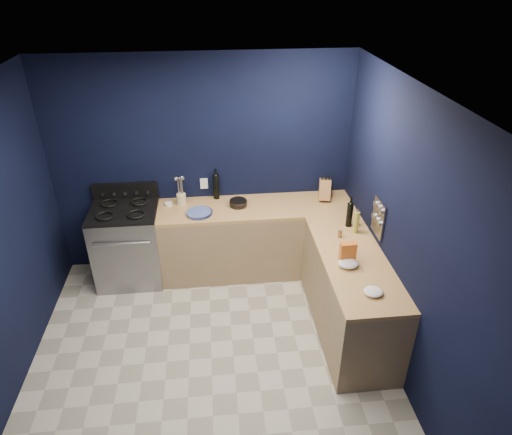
{
  "coord_description": "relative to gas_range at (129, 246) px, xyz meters",
  "views": [
    {
      "loc": [
        0.1,
        -3.2,
        3.45
      ],
      "look_at": [
        0.55,
        1.0,
        1.0
      ],
      "focal_mm": 31.7,
      "sensor_mm": 36.0,
      "label": 1
    }
  ],
  "objects": [
    {
      "name": "wall_right",
      "position": [
        2.69,
        -1.42,
        0.84
      ],
      "size": [
        0.02,
        3.5,
        2.6
      ],
      "primitive_type": "cube",
      "color": "black",
      "rests_on": "ground"
    },
    {
      "name": "top_back",
      "position": [
        1.53,
        0.02,
        0.42
      ],
      "size": [
        2.3,
        0.63,
        0.04
      ],
      "primitive_type": "cube",
      "color": "olive",
      "rests_on": "cab_back"
    },
    {
      "name": "wall_back",
      "position": [
        0.93,
        0.34,
        0.84
      ],
      "size": [
        3.5,
        0.02,
        2.6
      ],
      "primitive_type": "cube",
      "color": "black",
      "rests_on": "ground"
    },
    {
      "name": "spice_jar_near",
      "position": [
        2.32,
        -0.75,
        0.49
      ],
      "size": [
        0.05,
        0.05,
        0.09
      ],
      "primitive_type": "cylinder",
      "rotation": [
        0.0,
        0.0,
        -0.23
      ],
      "color": "olive",
      "rests_on": "top_right"
    },
    {
      "name": "spice_jar_far",
      "position": [
        2.33,
        -1.03,
        0.49
      ],
      "size": [
        0.06,
        0.06,
        0.1
      ],
      "primitive_type": "cylinder",
      "rotation": [
        0.0,
        0.0,
        0.2
      ],
      "color": "olive",
      "rests_on": "top_right"
    },
    {
      "name": "backguard",
      "position": [
        0.0,
        0.3,
        0.58
      ],
      "size": [
        0.76,
        0.06,
        0.2
      ],
      "primitive_type": "cube",
      "color": "black",
      "rests_on": "gas_range"
    },
    {
      "name": "ramekin",
      "position": [
        0.5,
        0.15,
        0.46
      ],
      "size": [
        0.1,
        0.1,
        0.03
      ],
      "primitive_type": "cylinder",
      "rotation": [
        0.0,
        0.0,
        -0.2
      ],
      "color": "white",
      "rests_on": "top_back"
    },
    {
      "name": "lemon_basket",
      "position": [
        1.32,
        0.05,
        0.48
      ],
      "size": [
        0.25,
        0.25,
        0.08
      ],
      "primitive_type": "cylinder",
      "rotation": [
        0.0,
        0.0,
        0.28
      ],
      "color": "black",
      "rests_on": "top_back"
    },
    {
      "name": "gas_range",
      "position": [
        0.0,
        0.0,
        0.0
      ],
      "size": [
        0.76,
        0.66,
        0.92
      ],
      "primitive_type": "cube",
      "color": "gray",
      "rests_on": "floor"
    },
    {
      "name": "crouton_bag",
      "position": [
        2.27,
        -1.2,
        0.55
      ],
      "size": [
        0.15,
        0.07,
        0.22
      ],
      "primitive_type": "cube",
      "rotation": [
        0.0,
        0.0,
        0.02
      ],
      "color": "#B42227",
      "rests_on": "top_right"
    },
    {
      "name": "top_right",
      "position": [
        2.37,
        -1.13,
        0.42
      ],
      "size": [
        0.63,
        1.67,
        0.04
      ],
      "primitive_type": "cube",
      "color": "olive",
      "rests_on": "cab_right"
    },
    {
      "name": "wine_bottle_right",
      "position": [
        2.48,
        -0.53,
        0.58
      ],
      "size": [
        0.08,
        0.08,
        0.27
      ],
      "primitive_type": "cylinder",
      "rotation": [
        0.0,
        0.0,
        0.18
      ],
      "color": "black",
      "rests_on": "top_right"
    },
    {
      "name": "cab_right",
      "position": [
        2.37,
        -1.13,
        -0.03
      ],
      "size": [
        0.63,
        1.67,
        0.86
      ],
      "primitive_type": "cube",
      "color": "#9A7D55",
      "rests_on": "floor"
    },
    {
      "name": "cab_back",
      "position": [
        1.53,
        0.02,
        -0.03
      ],
      "size": [
        2.3,
        0.63,
        0.86
      ],
      "primitive_type": "cube",
      "color": "#9A7D55",
      "rests_on": "floor"
    },
    {
      "name": "towel_end",
      "position": [
        2.37,
        -1.68,
        0.47
      ],
      "size": [
        0.22,
        0.21,
        0.05
      ],
      "primitive_type": "ellipsoid",
      "rotation": [
        0.0,
        0.0,
        -0.43
      ],
      "color": "white",
      "rests_on": "top_right"
    },
    {
      "name": "oven_door",
      "position": [
        0.0,
        -0.32,
        -0.01
      ],
      "size": [
        0.59,
        0.02,
        0.42
      ],
      "primitive_type": "cube",
      "color": "black",
      "rests_on": "gas_range"
    },
    {
      "name": "knife_block",
      "position": [
        2.37,
        0.13,
        0.56
      ],
      "size": [
        0.19,
        0.31,
        0.3
      ],
      "primitive_type": "cube",
      "rotation": [
        -0.31,
        0.0,
        -0.21
      ],
      "color": "olive",
      "rests_on": "top_back"
    },
    {
      "name": "wall_outlet",
      "position": [
        0.93,
        0.32,
        0.62
      ],
      "size": [
        0.09,
        0.02,
        0.13
      ],
      "primitive_type": "cube",
      "color": "white",
      "rests_on": "wall_back"
    },
    {
      "name": "floor",
      "position": [
        0.93,
        -1.42,
        -0.47
      ],
      "size": [
        3.5,
        3.5,
        0.02
      ],
      "primitive_type": "cube",
      "color": "#B7B3A1",
      "rests_on": "ground"
    },
    {
      "name": "utensil_crock",
      "position": [
        0.66,
        0.16,
        0.51
      ],
      "size": [
        0.14,
        0.14,
        0.14
      ],
      "primitive_type": "cylinder",
      "rotation": [
        0.0,
        0.0,
        -0.33
      ],
      "color": "beige",
      "rests_on": "top_back"
    },
    {
      "name": "ceiling",
      "position": [
        0.93,
        -1.42,
        2.15
      ],
      "size": [
        3.5,
        3.5,
        0.02
      ],
      "primitive_type": "cube",
      "color": "silver",
      "rests_on": "ground"
    },
    {
      "name": "plate_stack",
      "position": [
        0.86,
        -0.11,
        0.46
      ],
      "size": [
        0.37,
        0.37,
        0.04
      ],
      "primitive_type": "cylinder",
      "rotation": [
        0.0,
        0.0,
        0.39
      ],
      "color": "#3D4796",
      "rests_on": "top_back"
    },
    {
      "name": "towel_front",
      "position": [
        2.27,
        -1.26,
        0.47
      ],
      "size": [
        0.23,
        0.21,
        0.07
      ],
      "primitive_type": "ellipsoid",
      "rotation": [
        0.0,
        0.0,
        0.24
      ],
      "color": "white",
      "rests_on": "top_right"
    },
    {
      "name": "cooktop",
      "position": [
        0.0,
        0.0,
        0.48
      ],
      "size": [
        0.76,
        0.66,
        0.03
      ],
      "primitive_type": "cube",
      "color": "black",
      "rests_on": "gas_range"
    },
    {
      "name": "wine_bottle_back",
      "position": [
        1.07,
        0.27,
        0.59
      ],
      "size": [
        0.08,
        0.08,
        0.3
      ],
      "primitive_type": "cylinder",
      "rotation": [
        0.0,
        0.0,
        -0.02
      ],
      "color": "black",
      "rests_on": "top_back"
    },
    {
      "name": "spice_panel",
      "position": [
        2.67,
        -0.87,
        0.72
      ],
      "size": [
        0.02,
        0.28,
        0.38
      ],
      "primitive_type": "cube",
      "color": "gray",
      "rests_on": "wall_right"
    },
    {
      "name": "oil_bottle",
      "position": [
        2.51,
        -0.67,
        0.56
      ],
      "size": [
        0.07,
        0.07,
        0.25
      ],
      "primitive_type": "cylinder",
      "rotation": [
        0.0,
        0.0,
        0.25
      ],
      "color": "#ACAD40",
      "rests_on": "top_right"
    }
  ]
}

